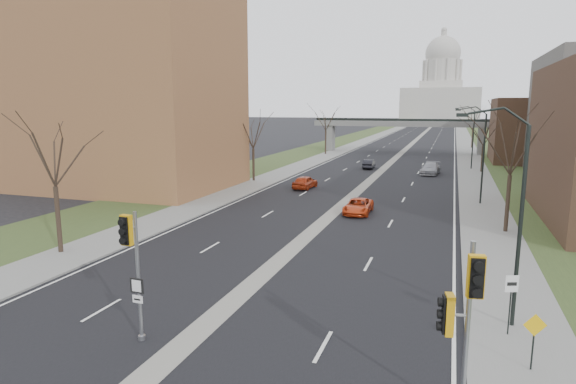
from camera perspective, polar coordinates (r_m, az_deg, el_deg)
The scene contains 28 objects.
ground at distance 18.96m, azimuth -13.04°, elevation -17.85°, with size 700.00×700.00×0.00m, color black.
road_surface at distance 164.58m, azimuth 15.79°, elevation 6.71°, with size 20.00×600.00×0.01m, color black.
median_strip at distance 164.58m, azimuth 15.79°, elevation 6.71°, with size 1.20×600.00×0.02m, color gray.
sidewalk_right at distance 164.35m, azimuth 19.99°, elevation 6.50°, with size 4.00×600.00×0.12m, color gray.
sidewalk_left at distance 165.67m, azimuth 11.62°, elevation 6.92°, with size 4.00×600.00×0.12m, color gray.
grass_verge_right at distance 164.56m, azimuth 22.09°, elevation 6.37°, with size 8.00×600.00×0.10m, color #2D3C1C.
grass_verge_left at distance 166.54m, azimuth 9.55°, elevation 7.00°, with size 8.00×600.00×0.10m, color #2D3C1C.
apartment_building at distance 56.41m, azimuth -20.09°, elevation 11.77°, with size 25.00×16.00×22.00m, color olive.
commercial_block_far at distance 85.15m, azimuth 27.75°, elevation 6.43°, with size 14.00×14.00×10.00m, color #473121.
pedestrian_bridge at distance 94.61m, azimuth 13.45°, elevation 7.48°, with size 34.00×3.00×6.45m.
capitol at distance 334.35m, azimuth 17.67°, elevation 11.37°, with size 48.00×42.00×55.75m.
streetlight_near at distance 20.26m, azimuth 24.15°, elevation 3.99°, with size 2.61×0.20×8.70m.
streetlight_mid at distance 46.16m, azimuth 21.36°, elevation 7.15°, with size 2.61×0.20×8.70m.
streetlight_far at distance 72.13m, azimuth 20.57°, elevation 8.04°, with size 2.61×0.20×8.70m.
tree_left_a at distance 31.34m, azimuth -26.21°, elevation 5.12°, with size 7.20×7.20×9.40m.
tree_left_b at distance 56.65m, azimuth -4.16°, elevation 7.51°, with size 6.75×6.75×8.81m.
tree_left_c at distance 88.90m, azimuth 4.52°, elevation 8.98°, with size 7.65×7.65×9.99m.
tree_right_a at distance 36.36m, azimuth 25.10°, elevation 5.76°, with size 7.20×7.20×9.40m.
tree_right_b at distance 69.26m, azimuth 22.24°, elevation 6.93°, with size 6.30×6.30×8.22m.
tree_right_c at distance 109.17m, azimuth 21.16°, elevation 8.55°, with size 7.65×7.65×9.99m.
signal_pole_median at distance 18.55m, azimuth -18.02°, elevation -6.99°, with size 0.58×0.82×5.03m.
signal_pole_right at distance 14.19m, azimuth 20.04°, elevation -12.75°, with size 1.07×0.89×5.26m.
speed_limit_sign at distance 20.56m, azimuth 24.91°, elevation -10.91°, with size 0.49×0.21×2.39m.
warning_sign at distance 18.46m, azimuth 27.14°, elevation -14.70°, with size 0.75×0.24×1.98m.
car_left_near at distance 52.03m, azimuth 2.04°, elevation 1.19°, with size 1.69×4.20×1.43m, color #A32F12.
car_left_far at distance 69.71m, azimuth 9.59°, elevation 3.28°, with size 1.37×3.91×1.29m, color black.
car_right_near at distance 40.34m, azimuth 8.32°, elevation -1.68°, with size 2.05×4.45×1.24m, color red.
car_right_mid at distance 65.60m, azimuth 16.52°, elevation 2.69°, with size 2.14×5.26×1.53m, color #919298.
Camera 1 is at (9.12, -14.09, 8.82)m, focal length 30.00 mm.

